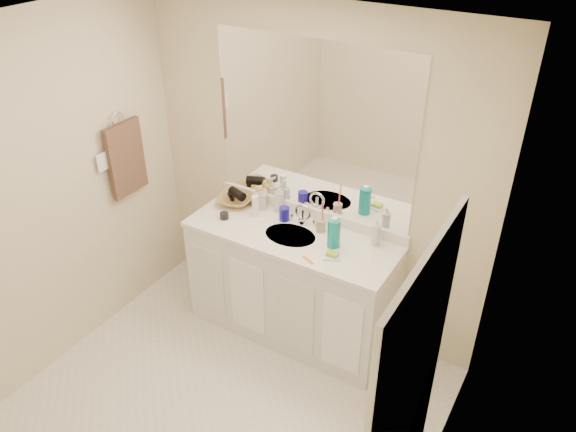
# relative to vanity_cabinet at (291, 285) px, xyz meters

# --- Properties ---
(floor) EXTENTS (2.60, 2.60, 0.00)m
(floor) POSITION_rel_vanity_cabinet_xyz_m (0.00, -1.02, -0.42)
(floor) COLOR silver
(floor) RESTS_ON ground
(ceiling) EXTENTS (2.60, 2.60, 0.02)m
(ceiling) POSITION_rel_vanity_cabinet_xyz_m (0.00, -1.02, 1.97)
(ceiling) COLOR white
(ceiling) RESTS_ON wall_back
(wall_back) EXTENTS (2.60, 0.02, 2.40)m
(wall_back) POSITION_rel_vanity_cabinet_xyz_m (0.00, 0.28, 0.77)
(wall_back) COLOR beige
(wall_back) RESTS_ON floor
(wall_left) EXTENTS (0.02, 2.60, 2.40)m
(wall_left) POSITION_rel_vanity_cabinet_xyz_m (-1.30, -1.02, 0.77)
(wall_left) COLOR beige
(wall_left) RESTS_ON floor
(wall_right) EXTENTS (0.02, 2.60, 2.40)m
(wall_right) POSITION_rel_vanity_cabinet_xyz_m (1.30, -1.02, 0.77)
(wall_right) COLOR beige
(wall_right) RESTS_ON floor
(vanity_cabinet) EXTENTS (1.50, 0.55, 0.85)m
(vanity_cabinet) POSITION_rel_vanity_cabinet_xyz_m (0.00, 0.00, 0.00)
(vanity_cabinet) COLOR silver
(vanity_cabinet) RESTS_ON floor
(countertop) EXTENTS (1.52, 0.57, 0.03)m
(countertop) POSITION_rel_vanity_cabinet_xyz_m (0.00, 0.00, 0.44)
(countertop) COLOR white
(countertop) RESTS_ON vanity_cabinet
(backsplash) EXTENTS (1.52, 0.03, 0.08)m
(backsplash) POSITION_rel_vanity_cabinet_xyz_m (0.00, 0.26, 0.50)
(backsplash) COLOR white
(backsplash) RESTS_ON countertop
(sink_basin) EXTENTS (0.37, 0.37, 0.02)m
(sink_basin) POSITION_rel_vanity_cabinet_xyz_m (0.00, -0.02, 0.44)
(sink_basin) COLOR silver
(sink_basin) RESTS_ON countertop
(faucet) EXTENTS (0.02, 0.02, 0.11)m
(faucet) POSITION_rel_vanity_cabinet_xyz_m (0.00, 0.16, 0.51)
(faucet) COLOR silver
(faucet) RESTS_ON countertop
(mirror) EXTENTS (1.48, 0.01, 1.20)m
(mirror) POSITION_rel_vanity_cabinet_xyz_m (0.00, 0.27, 1.14)
(mirror) COLOR white
(mirror) RESTS_ON wall_back
(blue_mug) EXTENTS (0.08, 0.08, 0.10)m
(blue_mug) POSITION_rel_vanity_cabinet_xyz_m (-0.14, 0.13, 0.51)
(blue_mug) COLOR #1B1595
(blue_mug) RESTS_ON countertop
(tan_cup) EXTENTS (0.07, 0.07, 0.09)m
(tan_cup) POSITION_rel_vanity_cabinet_xyz_m (0.16, 0.13, 0.50)
(tan_cup) COLOR tan
(tan_cup) RESTS_ON countertop
(toothbrush) EXTENTS (0.02, 0.04, 0.20)m
(toothbrush) POSITION_rel_vanity_cabinet_xyz_m (0.17, 0.13, 0.60)
(toothbrush) COLOR #E13B6A
(toothbrush) RESTS_ON tan_cup
(mouthwash_bottle) EXTENTS (0.11, 0.11, 0.21)m
(mouthwash_bottle) POSITION_rel_vanity_cabinet_xyz_m (0.32, 0.01, 0.56)
(mouthwash_bottle) COLOR #0B878B
(mouthwash_bottle) RESTS_ON countertop
(clear_pump_bottle) EXTENTS (0.06, 0.06, 0.16)m
(clear_pump_bottle) POSITION_rel_vanity_cabinet_xyz_m (0.55, 0.18, 0.53)
(clear_pump_bottle) COLOR silver
(clear_pump_bottle) RESTS_ON countertop
(soap_dish) EXTENTS (0.14, 0.13, 0.01)m
(soap_dish) POSITION_rel_vanity_cabinet_xyz_m (0.37, -0.10, 0.46)
(soap_dish) COLOR white
(soap_dish) RESTS_ON countertop
(green_soap) EXTENTS (0.08, 0.06, 0.03)m
(green_soap) POSITION_rel_vanity_cabinet_xyz_m (0.37, -0.10, 0.48)
(green_soap) COLOR #9CBB2D
(green_soap) RESTS_ON soap_dish
(orange_comb) EXTENTS (0.11, 0.06, 0.00)m
(orange_comb) POSITION_rel_vanity_cabinet_xyz_m (0.25, -0.22, 0.46)
(orange_comb) COLOR orange
(orange_comb) RESTS_ON countertop
(dark_jar) EXTENTS (0.07, 0.07, 0.05)m
(dark_jar) POSITION_rel_vanity_cabinet_xyz_m (-0.52, -0.08, 0.48)
(dark_jar) COLOR black
(dark_jar) RESTS_ON countertop
(extra_white_bottle) EXTENTS (0.05, 0.05, 0.16)m
(extra_white_bottle) POSITION_rel_vanity_cabinet_xyz_m (-0.35, 0.07, 0.54)
(extra_white_bottle) COLOR white
(extra_white_bottle) RESTS_ON countertop
(soap_bottle_white) EXTENTS (0.09, 0.09, 0.22)m
(soap_bottle_white) POSITION_rel_vanity_cabinet_xyz_m (-0.24, 0.22, 0.56)
(soap_bottle_white) COLOR silver
(soap_bottle_white) RESTS_ON countertop
(soap_bottle_cream) EXTENTS (0.11, 0.11, 0.18)m
(soap_bottle_cream) POSITION_rel_vanity_cabinet_xyz_m (-0.38, 0.19, 0.55)
(soap_bottle_cream) COLOR beige
(soap_bottle_cream) RESTS_ON countertop
(soap_bottle_yellow) EXTENTS (0.15, 0.15, 0.15)m
(soap_bottle_yellow) POSITION_rel_vanity_cabinet_xyz_m (-0.42, 0.22, 0.53)
(soap_bottle_yellow) COLOR #F5C35F
(soap_bottle_yellow) RESTS_ON countertop
(wicker_basket) EXTENTS (0.33, 0.33, 0.07)m
(wicker_basket) POSITION_rel_vanity_cabinet_xyz_m (-0.58, 0.14, 0.49)
(wicker_basket) COLOR #A07640
(wicker_basket) RESTS_ON countertop
(hair_dryer) EXTENTS (0.16, 0.11, 0.07)m
(hair_dryer) POSITION_rel_vanity_cabinet_xyz_m (-0.56, 0.14, 0.54)
(hair_dryer) COLOR black
(hair_dryer) RESTS_ON wicker_basket
(towel_ring) EXTENTS (0.01, 0.11, 0.11)m
(towel_ring) POSITION_rel_vanity_cabinet_xyz_m (-1.27, -0.25, 1.12)
(towel_ring) COLOR silver
(towel_ring) RESTS_ON wall_left
(hand_towel) EXTENTS (0.04, 0.32, 0.55)m
(hand_towel) POSITION_rel_vanity_cabinet_xyz_m (-1.25, -0.25, 0.82)
(hand_towel) COLOR #34231C
(hand_towel) RESTS_ON towel_ring
(switch_plate) EXTENTS (0.01, 0.08, 0.13)m
(switch_plate) POSITION_rel_vanity_cabinet_xyz_m (-1.27, -0.45, 0.88)
(switch_plate) COLOR white
(switch_plate) RESTS_ON wall_left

